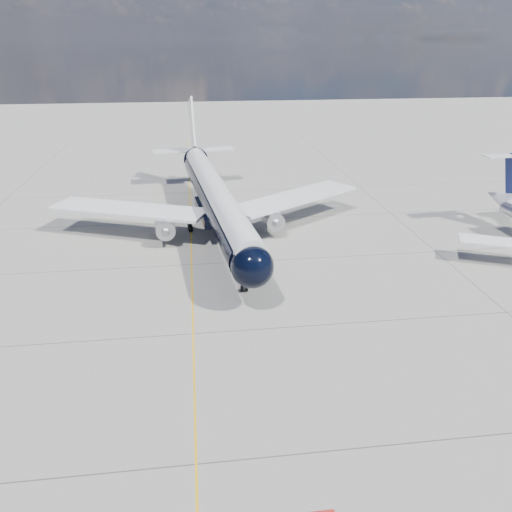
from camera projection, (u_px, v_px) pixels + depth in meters
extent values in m
plane|color=gray|center=(191.00, 248.00, 62.64)|extent=(320.00, 320.00, 0.00)
cube|color=#DB9F0B|center=(192.00, 265.00, 58.09)|extent=(0.16, 160.00, 0.01)
cylinder|color=black|center=(216.00, 200.00, 66.06)|extent=(8.36, 41.43, 4.12)
sphere|color=black|center=(252.00, 267.00, 46.71)|extent=(4.53, 4.53, 4.12)
cone|color=black|center=(193.00, 155.00, 88.54)|extent=(4.89, 7.98, 4.12)
cylinder|color=silver|center=(216.00, 192.00, 65.65)|extent=(7.68, 43.49, 3.22)
cube|color=black|center=(253.00, 262.00, 46.27)|extent=(2.72, 1.56, 0.60)
cube|color=silver|center=(129.00, 209.00, 65.51)|extent=(21.34, 12.85, 0.35)
cube|color=silver|center=(294.00, 198.00, 70.29)|extent=(20.31, 16.13, 0.35)
cube|color=black|center=(216.00, 211.00, 66.67)|extent=(5.65, 11.26, 1.08)
cylinder|color=#AAAAB1|center=(164.00, 225.00, 63.53)|extent=(2.93, 5.21, 2.43)
cylinder|color=#AAAAB1|center=(271.00, 217.00, 66.49)|extent=(2.93, 5.21, 2.43)
sphere|color=gray|center=(166.00, 231.00, 61.50)|extent=(1.31, 1.31, 1.19)
sphere|color=gray|center=(276.00, 223.00, 64.46)|extent=(1.31, 1.31, 1.19)
cube|color=silver|center=(164.00, 219.00, 63.40)|extent=(0.60, 3.48, 1.19)
cube|color=silver|center=(271.00, 211.00, 66.36)|extent=(0.60, 3.48, 1.19)
cube|color=silver|center=(192.00, 124.00, 85.85)|extent=(1.06, 6.88, 9.25)
cube|color=silver|center=(193.00, 150.00, 88.20)|extent=(14.39, 4.91, 0.24)
cylinder|color=gray|center=(244.00, 280.00, 51.37)|extent=(0.21, 0.21, 2.28)
cylinder|color=black|center=(242.00, 288.00, 51.72)|extent=(0.27, 0.78, 0.76)
cylinder|color=black|center=(246.00, 288.00, 51.81)|extent=(0.27, 0.78, 0.76)
cylinder|color=gray|center=(190.00, 220.00, 68.02)|extent=(0.31, 0.31, 2.06)
cylinder|color=gray|center=(239.00, 216.00, 69.48)|extent=(0.31, 0.31, 2.06)
cylinder|color=black|center=(190.00, 227.00, 67.84)|extent=(0.61, 1.24, 1.19)
cylinder|color=black|center=(189.00, 224.00, 68.90)|extent=(0.61, 1.24, 1.19)
cylinder|color=black|center=(240.00, 223.00, 69.29)|extent=(0.61, 1.24, 1.19)
cylinder|color=black|center=(239.00, 221.00, 70.36)|extent=(0.61, 1.24, 1.19)
cone|color=silver|center=(500.00, 198.00, 70.32)|extent=(3.05, 5.23, 2.74)
cylinder|color=#AAAAB1|center=(512.00, 211.00, 64.93)|extent=(1.72, 3.33, 1.52)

